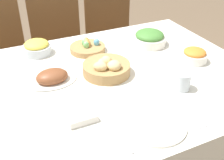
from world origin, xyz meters
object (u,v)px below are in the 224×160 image
chair_far_right (112,35)px  knife (186,115)px  fork (122,136)px  bread_basket (107,68)px  egg_basket (88,47)px  dinner_plate (155,125)px  drinking_cup (182,81)px  carrot_bowl (194,55)px  butter_dish (82,118)px  green_salad_bowl (149,38)px  chair_far_center (60,44)px  pineapple_bowl (37,47)px  ham_platter (52,77)px  spoon (191,113)px

chair_far_right → knife: size_ratio=5.03×
fork → knife: same height
bread_basket → egg_basket: bread_basket is taller
dinner_plate → drinking_cup: (0.27, 0.18, 0.04)m
carrot_bowl → knife: bearing=-132.5°
fork → butter_dish: butter_dish is taller
dinner_plate → drinking_cup: drinking_cup is taller
bread_basket → green_salad_bowl: bearing=29.2°
chair_far_center → carrot_bowl: bearing=-57.9°
chair_far_center → butter_dish: bearing=-97.1°
pineapple_bowl → dinner_plate: pineapple_bowl is taller
butter_dish → fork: bearing=-55.1°
pineapple_bowl → carrot_bowl: bearing=-31.1°
chair_far_center → butter_dish: chair_far_center is taller
egg_basket → pineapple_bowl: 0.31m
bread_basket → fork: bread_basket is taller
chair_far_right → knife: chair_far_right is taller
chair_far_center → ham_platter: (-0.27, -0.87, 0.24)m
green_salad_bowl → carrot_bowl: (0.12, -0.31, -0.01)m
egg_basket → pineapple_bowl: (-0.29, 0.10, 0.02)m
fork → ham_platter: bearing=106.4°
chair_far_right → fork: (-0.61, -1.39, 0.21)m
green_salad_bowl → fork: (-0.55, -0.69, -0.04)m
chair_far_right → fork: bearing=-108.1°
ham_platter → green_salad_bowl: 0.72m
bread_basket → butter_dish: (-0.26, -0.31, -0.02)m
chair_far_center → butter_dish: 1.28m
bread_basket → green_salad_bowl: 0.47m
bread_basket → carrot_bowl: 0.53m
ham_platter → drinking_cup: size_ratio=2.89×
ham_platter → pineapple_bowl: 0.36m
ham_platter → spoon: 0.71m
spoon → chair_far_right: bearing=78.4°
chair_far_right → egg_basket: chair_far_right is taller
egg_basket → pineapple_bowl: size_ratio=1.26×
ham_platter → pineapple_bowl: bearing=89.9°
chair_far_right → spoon: size_ratio=5.03×
chair_far_center → green_salad_bowl: size_ratio=4.59×
chair_far_right → chair_far_center: same height
chair_far_right → bread_basket: (-0.46, -0.92, 0.25)m
chair_far_center → butter_dish: size_ratio=8.06×
green_salad_bowl → knife: (-0.24, -0.69, -0.04)m
fork → drinking_cup: drinking_cup is taller
fork → knife: size_ratio=1.00×
chair_far_right → knife: (-0.29, -1.39, 0.21)m
pineapple_bowl → butter_dish: 0.72m
dinner_plate → fork: 0.16m
ham_platter → chair_far_right: bearing=49.5°
ham_platter → spoon: size_ratio=1.28×
chair_far_center → spoon: chair_far_center is taller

